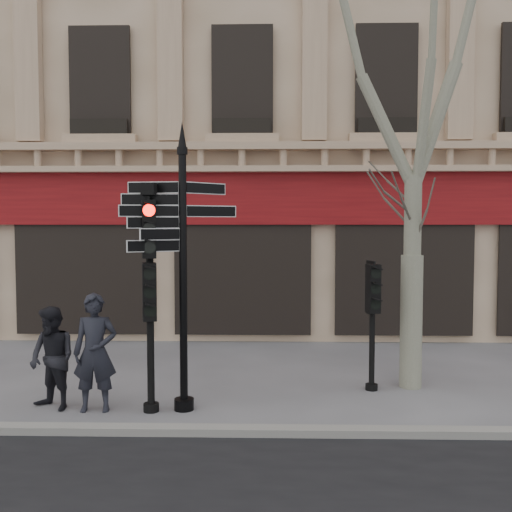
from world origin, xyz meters
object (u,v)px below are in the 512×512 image
Objects in this scene: fingerpost at (183,218)px; pedestrian_a at (95,352)px; traffic_signal_main at (150,268)px; plane_tree at (416,21)px; traffic_signal_secondary at (372,302)px; pedestrian_b at (52,358)px.

fingerpost is 2.44× the size of pedestrian_a.
fingerpost reaches higher than traffic_signal_main.
fingerpost is 5.41m from plane_tree.
fingerpost is 0.94m from traffic_signal_main.
traffic_signal_secondary reaches higher than pedestrian_a.
traffic_signal_secondary reaches higher than pedestrian_b.
traffic_signal_secondary is 1.37× the size of pedestrian_b.
plane_tree is at bearing 3.27° from traffic_signal_main.
traffic_signal_secondary is at bearing 1.98° from fingerpost.
pedestrian_b is at bearing 169.33° from pedestrian_a.
plane_tree is 5.63× the size of pedestrian_b.
fingerpost reaches higher than pedestrian_a.
pedestrian_b is (-6.03, -1.38, -5.70)m from plane_tree.
traffic_signal_main reaches higher than pedestrian_b.
traffic_signal_main is 0.39× the size of plane_tree.
fingerpost is 2.77× the size of pedestrian_b.
traffic_signal_main is at bearing -6.99° from pedestrian_a.
pedestrian_a is at bearing 165.30° from fingerpost.
traffic_signal_secondary is 4.79m from pedestrian_a.
plane_tree is at bearing 5.31° from traffic_signal_secondary.
pedestrian_a is (-5.32, -1.44, -5.59)m from plane_tree.
fingerpost is 2.55m from pedestrian_a.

